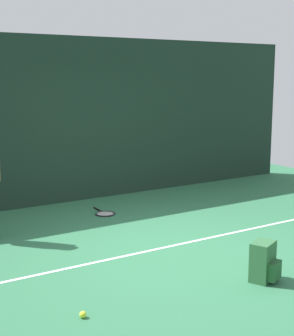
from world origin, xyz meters
TOP-DOWN VIEW (x-y plane):
  - ground_plane at (0.00, 0.00)m, footprint 12.00×12.00m
  - back_fence at (0.00, 3.00)m, footprint 10.00×0.10m
  - court_line at (0.00, -0.02)m, footprint 9.00×0.05m
  - tennis_racket at (0.11, 1.87)m, footprint 0.34×0.62m
  - backpack at (0.30, -1.52)m, footprint 0.35×0.36m
  - tennis_ball_near_player at (-1.76, -1.25)m, footprint 0.07×0.07m

SIDE VIEW (x-z plane):
  - ground_plane at x=0.00m, z-range 0.00..0.00m
  - court_line at x=0.00m, z-range 0.00..0.00m
  - tennis_racket at x=0.11m, z-range 0.00..0.03m
  - tennis_ball_near_player at x=-1.76m, z-range 0.00..0.07m
  - backpack at x=0.30m, z-range -0.01..0.43m
  - back_fence at x=0.00m, z-range 0.00..2.91m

